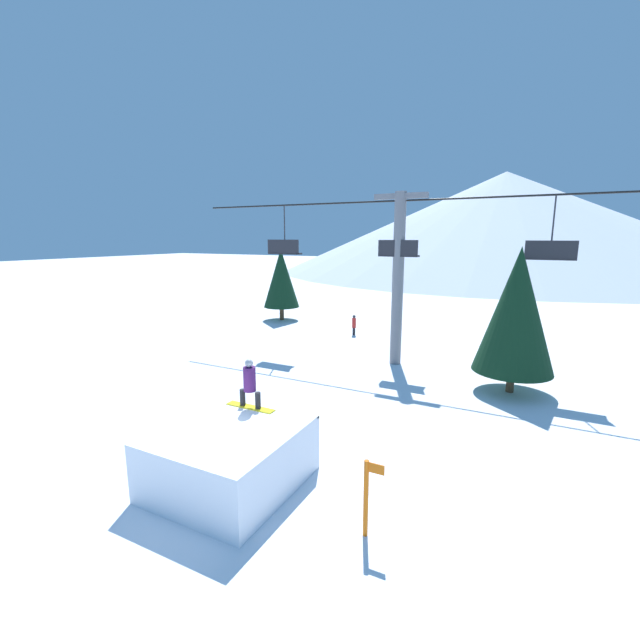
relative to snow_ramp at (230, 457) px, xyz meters
The scene contains 9 objects.
ground_plane 0.96m from the snow_ramp, 112.70° to the right, with size 220.00×220.00×0.00m, color white.
mountain_ridge 73.43m from the snow_ramp, 90.19° to the left, with size 74.29×74.29×16.52m.
snow_ramp is the anchor object (origin of this frame).
snowboarder 1.90m from the snow_ramp, 104.20° to the left, with size 1.41×0.33×1.33m.
chairlift 12.12m from the snow_ramp, 87.80° to the left, with size 21.20×0.51×7.82m.
pine_tree_near 11.59m from the snow_ramp, 60.87° to the left, with size 2.91×2.91×5.54m.
pine_tree_far 20.92m from the snow_ramp, 118.95° to the left, with size 2.52×2.52×5.07m.
trail_marker 3.54m from the snow_ramp, ahead, with size 0.41×0.10×1.62m.
distant_skier 16.50m from the snow_ramp, 102.56° to the left, with size 0.24×0.24×1.23m.
Camera 1 is at (6.43, -6.74, 5.86)m, focal length 24.00 mm.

